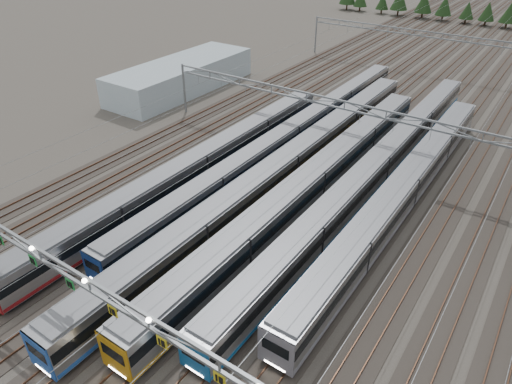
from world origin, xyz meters
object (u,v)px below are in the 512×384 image
Objects in this scene: train_e at (377,167)px; gantry_mid at (344,112)px; train_a at (199,166)px; train_d at (312,184)px; gantry_near at (88,288)px; train_c at (287,167)px; train_f at (403,190)px; gantry_far at (441,41)px; west_shed at (182,76)px; train_b at (290,135)px.

train_e is 1.20× the size of gantry_mid.
train_d is at bearing 16.39° from train_a.
train_d is at bearing -79.51° from gantry_mid.
gantry_mid is at bearing 89.93° from gantry_near.
gantry_near is (-2.30, -27.97, 4.79)m from train_d.
train_f is at bearing 11.15° from train_c.
train_f is at bearing 27.04° from train_d.
train_e is 1.20× the size of gantry_far.
train_c is at bearing -28.25° from west_shed.
gantry_mid is (-6.75, 4.01, 4.26)m from train_e.
train_d is (9.00, -10.33, 0.31)m from train_b.
west_shed reaches higher than train_a.
gantry_near reaches higher than gantry_mid.
train_e is (18.00, 12.11, -0.02)m from train_a.
gantry_mid is 1.88× the size of west_shed.
gantry_far is 1.88× the size of west_shed.
train_d is 1.02× the size of gantry_near.
gantry_mid is (6.75, 1.82, 4.40)m from train_b.
west_shed reaches higher than train_f.
gantry_near is 1.00× the size of gantry_mid.
train_d is at bearing -152.96° from train_f.
train_d is (4.50, -1.93, 0.06)m from train_c.
train_f is (18.00, -5.73, 0.25)m from train_b.
west_shed is at bearing 161.90° from train_f.
gantry_near reaches higher than train_c.
gantry_far reaches higher than train_f.
gantry_far is 51.79m from west_shed.
gantry_near is at bearing -94.69° from train_d.
gantry_near is at bearing -100.66° from train_e.
train_a is at bearing -107.47° from train_b.
gantry_mid is (2.25, 10.22, 4.15)m from train_c.
train_e is 37.08m from gantry_near.
train_c is 38.17m from west_shed.
west_shed is (-33.63, 18.07, 0.33)m from train_c.
gantry_near is 60.04m from west_shed.
train_c is 2.24× the size of west_shed.
west_shed is at bearing 167.66° from gantry_mid.
train_f is at bearing -33.88° from gantry_mid.
train_d reaches higher than train_c.
gantry_near reaches higher than train_e.
train_f is (22.50, 8.56, 0.10)m from train_a.
train_a is 14.99m from train_b.
gantry_far is at bearing 79.57° from train_a.
train_f is at bearing 20.84° from train_a.
train_c is 1.19× the size of gantry_mid.
train_d is (13.50, 3.97, 0.15)m from train_a.
train_e is 49.65m from gantry_far.
train_b is 8.26m from gantry_mid.
gantry_mid and gantry_far have the same top height.
gantry_far reaches higher than train_e.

